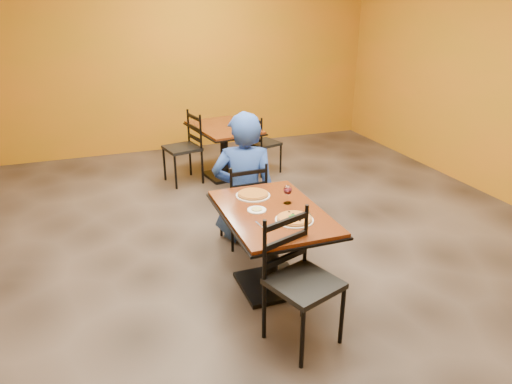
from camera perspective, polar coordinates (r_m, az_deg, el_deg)
name	(u,v)px	position (r m, az deg, el deg)	size (l,w,h in m)	color
floor	(253,259)	(4.70, -0.41, -8.18)	(7.00, 8.00, 0.01)	black
wall_back	(169,59)	(7.98, -10.58, 15.66)	(7.00, 0.01, 3.00)	#BC6314
table_main	(272,231)	(4.02, 1.98, -4.75)	(0.83, 1.23, 0.75)	#662810
table_second	(224,140)	(6.66, -3.93, 6.36)	(0.94, 1.25, 0.75)	#662810
chair_main_near	(304,284)	(3.44, 5.88, -11.11)	(0.45, 0.45, 0.99)	black
chair_main_far	(243,202)	(4.85, -1.63, -1.18)	(0.41, 0.41, 0.90)	black
chair_second_left	(182,149)	(6.55, -8.99, 5.25)	(0.44, 0.44, 0.97)	black
chair_second_right	(264,143)	(6.88, 0.94, 5.94)	(0.40, 0.40, 0.88)	black
diner	(244,177)	(4.84, -1.45, 1.84)	(0.67, 0.44, 1.38)	navy
plate_main	(294,220)	(3.77, 4.69, -3.43)	(0.31, 0.31, 0.01)	white
pizza_main	(294,218)	(3.76, 4.70, -3.21)	(0.28, 0.28, 0.02)	maroon
plate_far	(253,195)	(4.22, -0.37, -0.42)	(0.31, 0.31, 0.01)	white
pizza_far	(253,194)	(4.21, -0.37, -0.22)	(0.28, 0.28, 0.02)	#C27A25
side_plate	(257,210)	(3.93, 0.09, -2.21)	(0.16, 0.16, 0.01)	white
dip	(257,209)	(3.92, 0.09, -2.09)	(0.09, 0.09, 0.01)	tan
wine_glass	(288,194)	(4.04, 3.88, -0.20)	(0.08, 0.08, 0.18)	white
fork	(261,226)	(3.66, 0.62, -4.20)	(0.01, 0.19, 0.00)	silver
knife	(310,214)	(3.89, 6.58, -2.68)	(0.01, 0.21, 0.00)	silver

